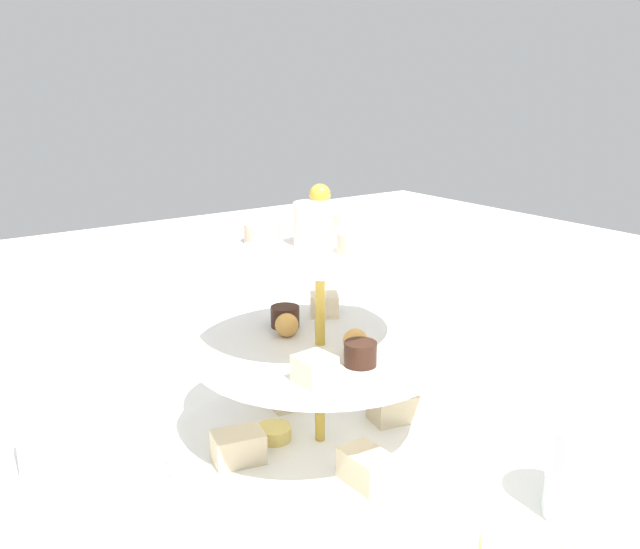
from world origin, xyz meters
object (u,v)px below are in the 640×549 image
object	(u,v)px
water_glass_short_left	(584,473)
butter_knife_left	(236,345)
tiered_serving_stand	(319,371)
water_glass_tall_right	(54,422)

from	to	relation	value
water_glass_short_left	butter_knife_left	world-z (taller)	water_glass_short_left
water_glass_short_left	butter_knife_left	distance (m)	0.52
tiered_serving_stand	water_glass_short_left	size ratio (longest dim) A/B	3.64
water_glass_tall_right	water_glass_short_left	bearing A→B (deg)	137.42
tiered_serving_stand	water_glass_tall_right	xyz separation A→B (m)	(0.23, -0.10, -0.03)
tiered_serving_stand	water_glass_short_left	xyz separation A→B (m)	(-0.12, 0.22, -0.04)
tiered_serving_stand	butter_knife_left	bearing A→B (deg)	-102.85
water_glass_short_left	butter_knife_left	xyz separation A→B (m)	(0.05, -0.52, -0.04)
water_glass_tall_right	water_glass_short_left	xyz separation A→B (m)	(-0.35, 0.32, -0.02)
butter_knife_left	tiered_serving_stand	bearing A→B (deg)	90.12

